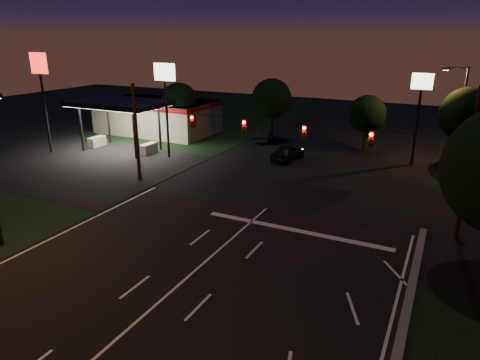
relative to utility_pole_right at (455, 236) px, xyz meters
The scene contains 17 objects.
ground 19.21m from the utility_pole_right, 128.66° to the right, with size 140.00×140.00×0.00m, color black.
cross_street_left 32.02m from the utility_pole_right, behind, with size 20.00×16.00×0.02m, color black.
stop_bar 9.66m from the utility_pole_right, 158.75° to the right, with size 12.00×0.50×0.01m, color silver.
utility_pole_right is the anchor object (origin of this frame).
utility_pole_left 24.00m from the utility_pole_right, behind, with size 0.28×0.28×8.00m, color black.
signal_span 13.20m from the utility_pole_right, behind, with size 24.00×0.40×1.56m.
gas_station 37.27m from the utility_pole_right, 155.56° to the left, with size 14.20×16.10×5.25m.
pole_sign_left_near 27.82m from the utility_pole_right, 164.93° to the left, with size 2.20×0.30×9.10m.
pole_sign_left_far 38.87m from the utility_pole_right, behind, with size 2.00×0.30×10.00m.
pole_sign_right 16.73m from the utility_pole_right, 104.93° to the left, with size 1.80×0.30×8.40m.
street_light_right_far 17.81m from the utility_pole_right, 92.57° to the left, with size 2.20×0.35×9.00m.
tree_far_a 33.84m from the utility_pole_right, 153.24° to the left, with size 4.20×4.20×6.42m.
tree_far_b 28.04m from the utility_pole_right, 136.25° to the left, with size 4.60×4.60×6.98m.
tree_far_c 20.58m from the utility_pole_right, 116.39° to the left, with size 3.80×3.80×5.86m.
tree_far_d 16.84m from the utility_pole_right, 89.92° to the left, with size 4.80×4.80×7.30m.
car_oncoming_a 18.81m from the utility_pole_right, 143.08° to the left, with size 1.79×4.45×1.52m, color black.
car_oncoming_b 26.53m from the utility_pole_right, 139.26° to the left, with size 1.44×4.13×1.36m, color black.
Camera 1 is at (10.74, -11.78, 11.53)m, focal length 32.00 mm.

